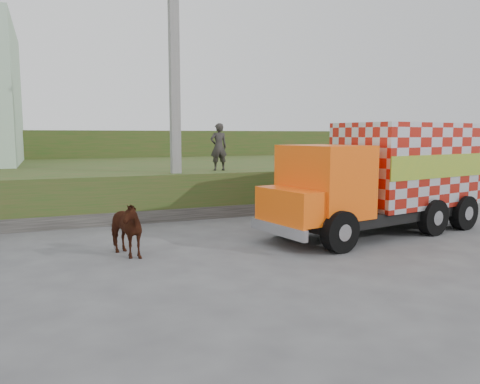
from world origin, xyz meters
name	(u,v)px	position (x,y,z in m)	size (l,w,h in m)	color
ground	(262,245)	(0.00, 0.00, 0.00)	(120.00, 120.00, 0.00)	#474749
embankment	(167,180)	(0.00, 10.00, 0.75)	(40.00, 12.00, 1.50)	#29511B
embankment_far	(125,153)	(0.00, 22.00, 1.50)	(40.00, 12.00, 3.00)	#29511B
retaining_strip	(149,216)	(-2.00, 4.20, 0.20)	(16.00, 0.50, 0.40)	#595651
utility_pole	(175,94)	(-1.00, 4.60, 4.08)	(1.20, 0.30, 8.00)	gray
cargo_truck	(386,176)	(3.91, 0.14, 1.59)	(7.20, 3.45, 3.09)	black
cow	(122,228)	(-3.42, 0.24, 0.64)	(0.69, 1.52, 1.28)	black
pedestrian	(219,147)	(0.70, 5.14, 2.33)	(0.61, 0.40, 1.67)	#2D2B28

